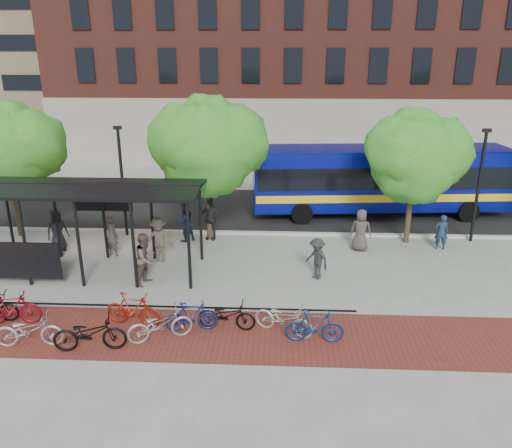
{
  "coord_description": "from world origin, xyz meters",
  "views": [
    {
      "loc": [
        0.21,
        -18.25,
        8.22
      ],
      "look_at": [
        -0.74,
        0.87,
        1.6
      ],
      "focal_mm": 35.0,
      "sensor_mm": 36.0,
      "label": 1
    }
  ],
  "objects_px": {
    "bike_1": "(11,309)",
    "pedestrian_3": "(159,240)",
    "tree_c": "(417,154)",
    "bike_7": "(191,316)",
    "bus_shelter": "(59,198)",
    "pedestrian_1": "(112,236)",
    "lamp_post_right": "(479,183)",
    "tree_a": "(9,146)",
    "pedestrian_0": "(57,230)",
    "bike_8": "(227,315)",
    "pedestrian_9": "(317,259)",
    "tree_b": "(209,143)",
    "bike_10": "(284,318)",
    "pedestrian_4": "(210,219)",
    "pedestrian_7": "(441,232)",
    "pedestrian_6": "(361,230)",
    "bike_5": "(133,310)",
    "pedestrian_2": "(185,222)",
    "bike_6": "(160,324)",
    "bus": "(380,177)",
    "bike_4": "(90,333)",
    "pedestrian_8": "(146,259)",
    "bike_11": "(315,326)",
    "lamp_post_left": "(122,179)"
  },
  "relations": [
    {
      "from": "bike_1",
      "to": "pedestrian_3",
      "type": "relative_size",
      "value": 0.96
    },
    {
      "from": "bike_1",
      "to": "pedestrian_0",
      "type": "relative_size",
      "value": 0.98
    },
    {
      "from": "tree_a",
      "to": "bike_10",
      "type": "xyz_separation_m",
      "value": [
        12.3,
        -8.11,
        -3.73
      ]
    },
    {
      "from": "lamp_post_right",
      "to": "bike_6",
      "type": "bearing_deg",
      "value": -144.07
    },
    {
      "from": "bike_1",
      "to": "tree_a",
      "type": "bearing_deg",
      "value": 14.8
    },
    {
      "from": "bike_10",
      "to": "tree_a",
      "type": "bearing_deg",
      "value": 80.97
    },
    {
      "from": "pedestrian_3",
      "to": "pedestrian_9",
      "type": "bearing_deg",
      "value": -8.4
    },
    {
      "from": "bike_4",
      "to": "pedestrian_2",
      "type": "relative_size",
      "value": 1.14
    },
    {
      "from": "tree_b",
      "to": "bike_7",
      "type": "distance_m",
      "value": 9.04
    },
    {
      "from": "tree_b",
      "to": "pedestrian_1",
      "type": "relative_size",
      "value": 3.6
    },
    {
      "from": "bike_1",
      "to": "bus_shelter",
      "type": "bearing_deg",
      "value": -10.91
    },
    {
      "from": "bike_8",
      "to": "pedestrian_3",
      "type": "height_order",
      "value": "pedestrian_3"
    },
    {
      "from": "pedestrian_4",
      "to": "tree_a",
      "type": "bearing_deg",
      "value": -168.82
    },
    {
      "from": "bus_shelter",
      "to": "bike_7",
      "type": "distance_m",
      "value": 7.54
    },
    {
      "from": "lamp_post_left",
      "to": "pedestrian_0",
      "type": "distance_m",
      "value": 3.63
    },
    {
      "from": "bike_4",
      "to": "pedestrian_9",
      "type": "bearing_deg",
      "value": -60.9
    },
    {
      "from": "pedestrian_6",
      "to": "lamp_post_right",
      "type": "bearing_deg",
      "value": -149.74
    },
    {
      "from": "tree_a",
      "to": "pedestrian_0",
      "type": "distance_m",
      "value": 4.55
    },
    {
      "from": "tree_c",
      "to": "pedestrian_2",
      "type": "relative_size",
      "value": 3.23
    },
    {
      "from": "bike_4",
      "to": "pedestrian_4",
      "type": "bearing_deg",
      "value": -21.76
    },
    {
      "from": "bike_5",
      "to": "pedestrian_6",
      "type": "relative_size",
      "value": 1.0
    },
    {
      "from": "pedestrian_1",
      "to": "pedestrian_6",
      "type": "bearing_deg",
      "value": -148.95
    },
    {
      "from": "bus",
      "to": "bike_6",
      "type": "distance_m",
      "value": 15.56
    },
    {
      "from": "tree_b",
      "to": "bike_4",
      "type": "height_order",
      "value": "tree_b"
    },
    {
      "from": "tree_b",
      "to": "bike_10",
      "type": "bearing_deg",
      "value": -67.91
    },
    {
      "from": "bike_1",
      "to": "bike_5",
      "type": "relative_size",
      "value": 0.99
    },
    {
      "from": "bike_5",
      "to": "pedestrian_2",
      "type": "bearing_deg",
      "value": 9.3
    },
    {
      "from": "pedestrian_2",
      "to": "pedestrian_6",
      "type": "relative_size",
      "value": 0.98
    },
    {
      "from": "pedestrian_2",
      "to": "tree_a",
      "type": "bearing_deg",
      "value": -41.66
    },
    {
      "from": "bus_shelter",
      "to": "pedestrian_2",
      "type": "relative_size",
      "value": 5.78
    },
    {
      "from": "tree_c",
      "to": "bike_6",
      "type": "bearing_deg",
      "value": -137.3
    },
    {
      "from": "bike_4",
      "to": "pedestrian_8",
      "type": "xyz_separation_m",
      "value": [
        0.5,
        4.47,
        0.44
      ]
    },
    {
      "from": "bike_1",
      "to": "bike_8",
      "type": "xyz_separation_m",
      "value": [
        6.82,
        0.07,
        -0.08
      ]
    },
    {
      "from": "bike_1",
      "to": "pedestrian_1",
      "type": "relative_size",
      "value": 1.02
    },
    {
      "from": "bike_5",
      "to": "bike_6",
      "type": "height_order",
      "value": "bike_5"
    },
    {
      "from": "bike_7",
      "to": "lamp_post_right",
      "type": "bearing_deg",
      "value": -62.68
    },
    {
      "from": "bike_7",
      "to": "pedestrian_2",
      "type": "bearing_deg",
      "value": 3.11
    },
    {
      "from": "bike_11",
      "to": "bike_7",
      "type": "bearing_deg",
      "value": 84.0
    },
    {
      "from": "tree_c",
      "to": "bike_7",
      "type": "height_order",
      "value": "tree_c"
    },
    {
      "from": "tree_c",
      "to": "bus",
      "type": "height_order",
      "value": "tree_c"
    },
    {
      "from": "bike_4",
      "to": "bike_10",
      "type": "distance_m",
      "value": 5.71
    },
    {
      "from": "pedestrian_4",
      "to": "pedestrian_7",
      "type": "distance_m",
      "value": 10.27
    },
    {
      "from": "lamp_post_right",
      "to": "pedestrian_1",
      "type": "distance_m",
      "value": 16.14
    },
    {
      "from": "tree_c",
      "to": "bus_shelter",
      "type": "bearing_deg",
      "value": -164.94
    },
    {
      "from": "pedestrian_3",
      "to": "pedestrian_7",
      "type": "height_order",
      "value": "pedestrian_3"
    },
    {
      "from": "bike_6",
      "to": "pedestrian_3",
      "type": "relative_size",
      "value": 1.03
    },
    {
      "from": "pedestrian_4",
      "to": "bike_8",
      "type": "bearing_deg",
      "value": -67.05
    },
    {
      "from": "pedestrian_0",
      "to": "pedestrian_1",
      "type": "bearing_deg",
      "value": -52.38
    },
    {
      "from": "bus_shelter",
      "to": "bike_5",
      "type": "xyz_separation_m",
      "value": [
        3.8,
        -4.06,
        -2.44
      ]
    },
    {
      "from": "pedestrian_7",
      "to": "pedestrian_9",
      "type": "distance_m",
      "value": 6.52
    }
  ]
}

